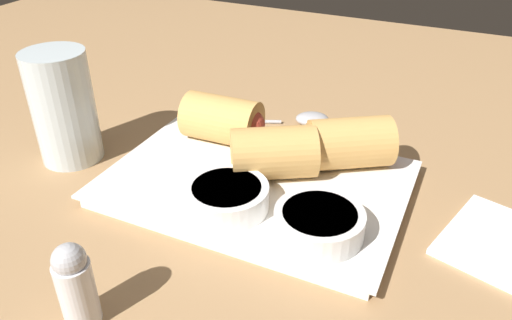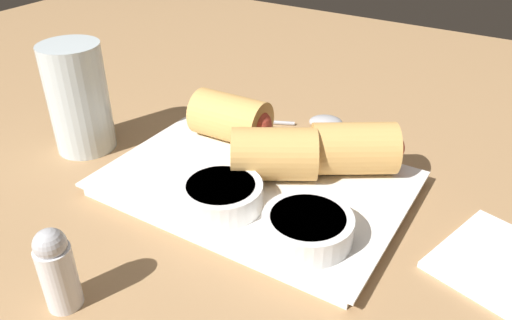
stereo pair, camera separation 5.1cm
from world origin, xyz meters
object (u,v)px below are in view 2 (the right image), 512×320
object	(u,v)px
drinking_glass	(78,98)
dipping_bowl_far	(307,226)
serving_plate	(256,184)
dipping_bowl_near	(221,194)
spoon	(320,122)
salt_shaker	(57,269)

from	to	relation	value
drinking_glass	dipping_bowl_far	bearing A→B (deg)	174.68
serving_plate	dipping_bowl_far	bearing A→B (deg)	146.56
dipping_bowl_near	dipping_bowl_far	bearing A→B (deg)	179.72
dipping_bowl_near	drinking_glass	size ratio (longest dim) A/B	0.63
dipping_bowl_far	spoon	world-z (taller)	dipping_bowl_far
spoon	salt_shaker	distance (cm)	38.76
serving_plate	spoon	size ratio (longest dim) A/B	2.08
spoon	drinking_glass	distance (cm)	30.27
drinking_glass	salt_shaker	bearing A→B (deg)	133.98
drinking_glass	salt_shaker	world-z (taller)	drinking_glass
serving_plate	spoon	distance (cm)	16.77
drinking_glass	salt_shaker	xyz separation A→B (cm)	(-18.00, 18.65, -2.77)
dipping_bowl_far	spoon	size ratio (longest dim) A/B	0.55
dipping_bowl_far	drinking_glass	xyz separation A→B (cm)	(31.63, -2.95, 3.67)
dipping_bowl_near	salt_shaker	xyz separation A→B (cm)	(4.28, 15.76, 0.90)
dipping_bowl_near	drinking_glass	bearing A→B (deg)	-7.41
serving_plate	dipping_bowl_near	distance (cm)	6.26
dipping_bowl_far	salt_shaker	world-z (taller)	salt_shaker
dipping_bowl_far	salt_shaker	bearing A→B (deg)	49.06
serving_plate	dipping_bowl_near	bearing A→B (deg)	86.67
spoon	drinking_glass	bearing A→B (deg)	41.70
dipping_bowl_near	dipping_bowl_far	size ratio (longest dim) A/B	1.00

